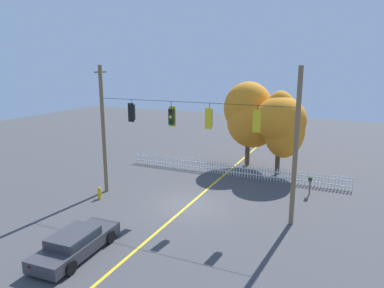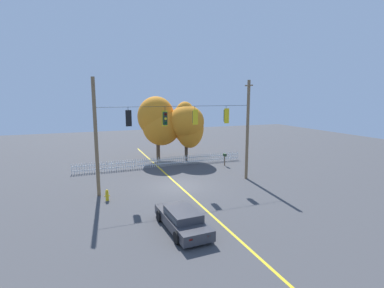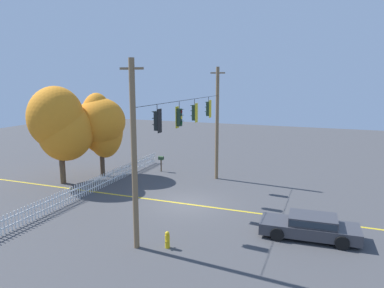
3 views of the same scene
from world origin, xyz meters
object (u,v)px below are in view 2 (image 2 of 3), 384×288
at_px(autumn_maple_mid, 187,124).
at_px(fire_hydrant, 107,195).
at_px(parked_car, 182,219).
at_px(traffic_signal_westbound_side, 195,117).
at_px(traffic_signal_northbound_primary, 128,118).
at_px(autumn_maple_near_fence, 159,121).
at_px(traffic_signal_southbound_primary, 165,118).
at_px(traffic_signal_northbound_secondary, 226,116).
at_px(roadside_mailbox, 225,156).

relative_size(autumn_maple_mid, fire_hydrant, 8.28).
bearing_deg(autumn_maple_mid, parked_car, -110.91).
relative_size(traffic_signal_westbound_side, autumn_maple_mid, 0.22).
bearing_deg(traffic_signal_northbound_primary, autumn_maple_near_fence, 64.08).
relative_size(traffic_signal_southbound_primary, traffic_signal_northbound_secondary, 1.06).
distance_m(traffic_signal_northbound_primary, traffic_signal_southbound_primary, 2.77).
relative_size(traffic_signal_northbound_primary, traffic_signal_westbound_side, 0.96).
height_order(traffic_signal_westbound_side, traffic_signal_northbound_secondary, same).
xyz_separation_m(traffic_signal_northbound_primary, traffic_signal_westbound_side, (5.20, -0.00, -0.05)).
bearing_deg(roadside_mailbox, traffic_signal_northbound_primary, -154.73).
bearing_deg(parked_car, autumn_maple_mid, 69.09).
bearing_deg(fire_hydrant, traffic_signal_northbound_primary, 35.54).
distance_m(traffic_signal_westbound_side, autumn_maple_near_fence, 10.18).
bearing_deg(traffic_signal_southbound_primary, autumn_maple_near_fence, 78.01).
bearing_deg(traffic_signal_southbound_primary, traffic_signal_northbound_secondary, -0.22).
bearing_deg(autumn_maple_near_fence, traffic_signal_northbound_secondary, -73.22).
relative_size(traffic_signal_northbound_primary, parked_car, 0.30).
bearing_deg(autumn_maple_near_fence, parked_car, -100.79).
bearing_deg(traffic_signal_westbound_side, traffic_signal_northbound_primary, 180.00).
distance_m(traffic_signal_northbound_primary, traffic_signal_westbound_side, 5.20).
bearing_deg(traffic_signal_northbound_primary, autumn_maple_mid, 48.56).
distance_m(traffic_signal_northbound_primary, autumn_maple_near_fence, 11.31).
distance_m(traffic_signal_westbound_side, fire_hydrant, 8.83).
relative_size(traffic_signal_southbound_primary, traffic_signal_westbound_side, 1.04).
height_order(parked_car, roadside_mailbox, roadside_mailbox).
relative_size(autumn_maple_near_fence, roadside_mailbox, 5.46).
xyz_separation_m(traffic_signal_northbound_primary, fire_hydrant, (-1.85, -1.32, -5.20)).
distance_m(traffic_signal_southbound_primary, traffic_signal_westbound_side, 2.43).
xyz_separation_m(traffic_signal_northbound_primary, parked_car, (1.59, -7.33, -4.98)).
distance_m(traffic_signal_southbound_primary, fire_hydrant, 7.00).
height_order(traffic_signal_southbound_primary, fire_hydrant, traffic_signal_southbound_primary).
relative_size(autumn_maple_near_fence, autumn_maple_mid, 1.09).
relative_size(traffic_signal_northbound_primary, fire_hydrant, 1.76).
bearing_deg(autumn_maple_mid, traffic_signal_northbound_primary, -131.44).
bearing_deg(traffic_signal_westbound_side, parked_car, -116.23).
relative_size(fire_hydrant, roadside_mailbox, 0.61).
xyz_separation_m(traffic_signal_southbound_primary, autumn_maple_near_fence, (2.14, 10.09, -1.11)).
xyz_separation_m(traffic_signal_northbound_primary, traffic_signal_southbound_primary, (2.77, 0.02, -0.11)).
height_order(traffic_signal_westbound_side, autumn_maple_near_fence, autumn_maple_near_fence).
bearing_deg(traffic_signal_southbound_primary, traffic_signal_westbound_side, -0.46).
distance_m(autumn_maple_near_fence, parked_car, 18.15).
bearing_deg(traffic_signal_westbound_side, autumn_maple_near_fence, 91.63).
relative_size(traffic_signal_northbound_primary, traffic_signal_northbound_secondary, 0.97).
distance_m(traffic_signal_westbound_side, autumn_maple_mid, 9.23).
bearing_deg(traffic_signal_northbound_primary, traffic_signal_westbound_side, -0.00).
distance_m(traffic_signal_northbound_primary, autumn_maple_mid, 11.78).
bearing_deg(traffic_signal_southbound_primary, traffic_signal_northbound_primary, -179.60).
relative_size(traffic_signal_southbound_primary, fire_hydrant, 1.92).
bearing_deg(traffic_signal_southbound_primary, fire_hydrant, -163.81).
bearing_deg(parked_car, fire_hydrant, 119.76).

